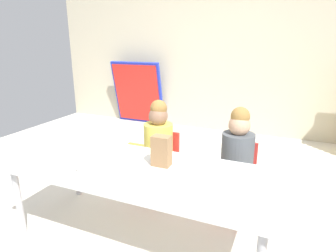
{
  "coord_description": "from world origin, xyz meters",
  "views": [
    {
      "loc": [
        0.95,
        -2.27,
        1.42
      ],
      "look_at": [
        0.15,
        -0.41,
        0.82
      ],
      "focal_mm": 30.72,
      "sensor_mm": 36.0,
      "label": 1
    }
  ],
  "objects_px": {
    "folded_activity_table": "(138,93)",
    "paper_plate_near_edge": "(85,170)",
    "paper_bag_brown": "(161,151)",
    "seated_child_near_camera": "(159,140)",
    "seated_child_middle_seat": "(238,152)",
    "paper_plate_center_table": "(138,180)",
    "donut_powdered_on_plate": "(85,167)",
    "craft_table": "(140,174)"
  },
  "relations": [
    {
      "from": "craft_table",
      "to": "paper_bag_brown",
      "type": "relative_size",
      "value": 8.57
    },
    {
      "from": "seated_child_near_camera",
      "to": "paper_bag_brown",
      "type": "bearing_deg",
      "value": -62.92
    },
    {
      "from": "folded_activity_table",
      "to": "donut_powdered_on_plate",
      "type": "distance_m",
      "value": 3.16
    },
    {
      "from": "paper_plate_near_edge",
      "to": "paper_plate_center_table",
      "type": "xyz_separation_m",
      "value": [
        0.41,
        0.01,
        0.0
      ]
    },
    {
      "from": "folded_activity_table",
      "to": "donut_powdered_on_plate",
      "type": "bearing_deg",
      "value": -67.43
    },
    {
      "from": "seated_child_near_camera",
      "to": "paper_bag_brown",
      "type": "relative_size",
      "value": 4.17
    },
    {
      "from": "seated_child_near_camera",
      "to": "paper_plate_center_table",
      "type": "xyz_separation_m",
      "value": [
        0.22,
        -0.78,
        0.01
      ]
    },
    {
      "from": "paper_bag_brown",
      "to": "folded_activity_table",
      "type": "bearing_deg",
      "value": 122.23
    },
    {
      "from": "paper_plate_near_edge",
      "to": "paper_plate_center_table",
      "type": "height_order",
      "value": "same"
    },
    {
      "from": "paper_bag_brown",
      "to": "paper_plate_near_edge",
      "type": "relative_size",
      "value": 1.22
    },
    {
      "from": "folded_activity_table",
      "to": "paper_plate_near_edge",
      "type": "height_order",
      "value": "folded_activity_table"
    },
    {
      "from": "folded_activity_table",
      "to": "paper_plate_near_edge",
      "type": "bearing_deg",
      "value": -67.43
    },
    {
      "from": "paper_bag_brown",
      "to": "donut_powdered_on_plate",
      "type": "height_order",
      "value": "paper_bag_brown"
    },
    {
      "from": "donut_powdered_on_plate",
      "to": "seated_child_near_camera",
      "type": "bearing_deg",
      "value": 76.54
    },
    {
      "from": "folded_activity_table",
      "to": "paper_bag_brown",
      "type": "bearing_deg",
      "value": -57.77
    },
    {
      "from": "craft_table",
      "to": "folded_activity_table",
      "type": "xyz_separation_m",
      "value": [
        -1.54,
        2.74,
        0.02
      ]
    },
    {
      "from": "seated_child_near_camera",
      "to": "seated_child_middle_seat",
      "type": "relative_size",
      "value": 1.0
    },
    {
      "from": "paper_plate_near_edge",
      "to": "donut_powdered_on_plate",
      "type": "distance_m",
      "value": 0.02
    },
    {
      "from": "seated_child_middle_seat",
      "to": "donut_powdered_on_plate",
      "type": "xyz_separation_m",
      "value": [
        -0.9,
        -0.79,
        0.04
      ]
    },
    {
      "from": "paper_plate_center_table",
      "to": "donut_powdered_on_plate",
      "type": "height_order",
      "value": "donut_powdered_on_plate"
    },
    {
      "from": "seated_child_middle_seat",
      "to": "folded_activity_table",
      "type": "bearing_deg",
      "value": 134.74
    },
    {
      "from": "craft_table",
      "to": "paper_plate_center_table",
      "type": "height_order",
      "value": "paper_plate_center_table"
    },
    {
      "from": "folded_activity_table",
      "to": "paper_bag_brown",
      "type": "relative_size",
      "value": 4.94
    },
    {
      "from": "paper_plate_near_edge",
      "to": "paper_plate_center_table",
      "type": "distance_m",
      "value": 0.41
    },
    {
      "from": "seated_child_middle_seat",
      "to": "paper_plate_near_edge",
      "type": "bearing_deg",
      "value": -138.6
    },
    {
      "from": "seated_child_middle_seat",
      "to": "folded_activity_table",
      "type": "xyz_separation_m",
      "value": [
        -2.11,
        2.13,
        -0.02
      ]
    },
    {
      "from": "paper_bag_brown",
      "to": "seated_child_near_camera",
      "type": "bearing_deg",
      "value": 117.08
    },
    {
      "from": "seated_child_near_camera",
      "to": "folded_activity_table",
      "type": "distance_m",
      "value": 2.55
    },
    {
      "from": "seated_child_middle_seat",
      "to": "donut_powdered_on_plate",
      "type": "bearing_deg",
      "value": -138.6
    },
    {
      "from": "craft_table",
      "to": "folded_activity_table",
      "type": "height_order",
      "value": "folded_activity_table"
    },
    {
      "from": "seated_child_middle_seat",
      "to": "paper_bag_brown",
      "type": "xyz_separation_m",
      "value": [
        -0.45,
        -0.51,
        0.12
      ]
    },
    {
      "from": "seated_child_near_camera",
      "to": "paper_bag_brown",
      "type": "height_order",
      "value": "seated_child_near_camera"
    },
    {
      "from": "paper_bag_brown",
      "to": "paper_plate_center_table",
      "type": "distance_m",
      "value": 0.3
    },
    {
      "from": "donut_powdered_on_plate",
      "to": "craft_table",
      "type": "bearing_deg",
      "value": 28.83
    },
    {
      "from": "seated_child_near_camera",
      "to": "paper_bag_brown",
      "type": "distance_m",
      "value": 0.58
    },
    {
      "from": "craft_table",
      "to": "seated_child_middle_seat",
      "type": "xyz_separation_m",
      "value": [
        0.57,
        0.61,
        0.03
      ]
    },
    {
      "from": "folded_activity_table",
      "to": "paper_plate_center_table",
      "type": "distance_m",
      "value": 3.33
    },
    {
      "from": "paper_plate_near_edge",
      "to": "seated_child_middle_seat",
      "type": "bearing_deg",
      "value": 41.4
    },
    {
      "from": "craft_table",
      "to": "seated_child_near_camera",
      "type": "xyz_separation_m",
      "value": [
        -0.14,
        0.61,
        0.03
      ]
    },
    {
      "from": "craft_table",
      "to": "paper_plate_near_edge",
      "type": "distance_m",
      "value": 0.38
    },
    {
      "from": "craft_table",
      "to": "folded_activity_table",
      "type": "bearing_deg",
      "value": 119.43
    },
    {
      "from": "donut_powdered_on_plate",
      "to": "folded_activity_table",
      "type": "bearing_deg",
      "value": 112.57
    }
  ]
}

